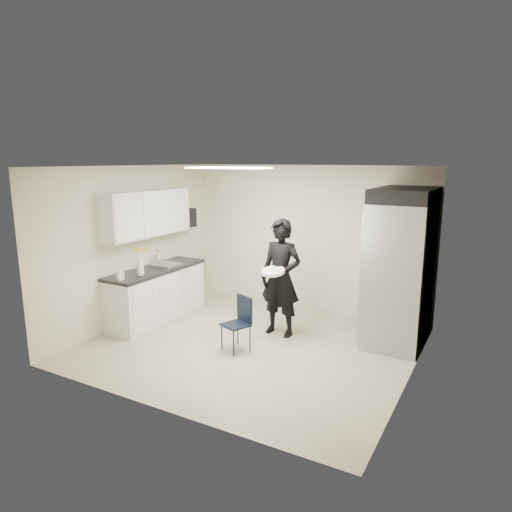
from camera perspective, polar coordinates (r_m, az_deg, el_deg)
The scene contains 21 objects.
floor at distance 6.86m, azimuth -0.69°, elevation -11.15°, with size 4.50×4.50×0.00m, color tan.
ceiling at distance 6.31m, azimuth -0.75°, elevation 11.13°, with size 4.50×4.50×0.00m, color silver.
back_wall at distance 8.22m, azimuth 6.23°, elevation 2.15°, with size 4.50×4.50×0.00m, color beige.
left_wall at distance 7.80m, azimuth -15.21°, elevation 1.26°, with size 4.00×4.00×0.00m, color beige.
right_wall at distance 5.71m, azimuth 19.29°, elevation -2.83°, with size 4.00×4.00×0.00m, color beige.
ceiling_panel at distance 6.96m, azimuth -3.45°, elevation 10.94°, with size 1.20×0.60×0.02m, color white.
lower_counter at distance 7.95m, azimuth -12.31°, elevation -4.86°, with size 0.60×1.90×0.86m, color silver.
countertop at distance 7.83m, azimuth -12.45°, elevation -1.67°, with size 0.64×1.95×0.05m, color black.
sink at distance 8.00m, azimuth -11.16°, elevation -1.43°, with size 0.42×0.40×0.14m, color gray.
faucet at distance 8.10m, azimuth -12.29°, elevation -0.23°, with size 0.02×0.02×0.24m, color silver.
upper_cabinets at distance 7.75m, azimuth -13.46°, elevation 5.21°, with size 0.35×1.80×0.75m, color silver.
towel_dispenser at distance 8.69m, azimuth -8.60°, elevation 4.75°, with size 0.22×0.30×0.35m, color black.
notice_sticker_left at distance 7.88m, azimuth -14.65°, elevation 0.81°, with size 0.00×0.12×0.07m, color yellow.
notice_sticker_right at distance 8.03m, azimuth -13.65°, elevation 0.78°, with size 0.00×0.12×0.07m, color yellow.
commercial_fridge at distance 7.07m, azimuth 17.63°, elevation -2.05°, with size 0.80×1.35×2.10m, color gray.
fridge_compressor at distance 6.89m, azimuth 18.23°, elevation 7.27°, with size 0.80×1.35×0.20m, color black.
folding_chair at distance 6.57m, azimuth -2.56°, elevation -8.61°, with size 0.34×0.34×0.77m, color black.
man_tuxedo at distance 7.03m, azimuth 3.12°, elevation -2.73°, with size 0.67×0.45×1.82m, color black.
bucket_lid at distance 6.78m, azimuth 2.12°, elevation -1.95°, with size 0.36×0.36×0.04m, color white.
soap_bottle_a at distance 7.36m, azimuth -14.29°, elevation -1.20°, with size 0.12×0.12×0.31m, color white.
soap_bottle_b at distance 7.18m, azimuth -16.63°, elevation -2.12°, with size 0.09×0.09×0.20m, color silver.
Camera 1 is at (3.14, -5.47, 2.69)m, focal length 32.00 mm.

